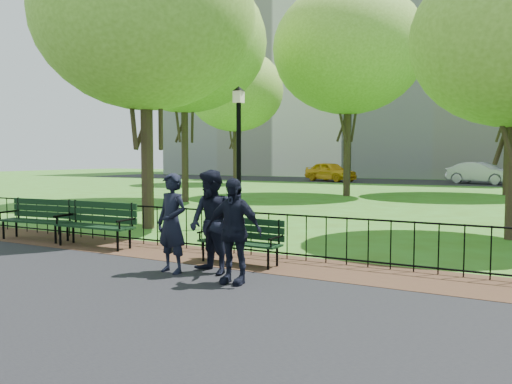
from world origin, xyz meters
The scene contains 21 objects.
ground centered at (0.00, 0.00, 0.00)m, with size 120.00×120.00×0.00m, color #3B631A.
asphalt_path centered at (0.00, -3.40, 0.01)m, with size 60.00×9.20×0.01m, color black.
dirt_strip centered at (0.00, 1.50, 0.01)m, with size 60.00×1.60×0.01m, color #392617.
far_street centered at (0.00, 35.00, 0.01)m, with size 70.00×9.00×0.01m, color black.
iron_fence centered at (0.00, 2.00, 0.50)m, with size 24.06×0.06×1.00m.
apartment_west centered at (-22.00, 48.00, 13.00)m, with size 22.00×15.00×26.00m, color silver.
apartment_mid centered at (2.00, 48.00, 15.00)m, with size 24.00×15.00×30.00m, color beige.
park_bench_main centered at (-0.26, 1.17, 0.59)m, with size 1.66×0.59×0.93m.
park_bench_left_a centered at (-3.68, 1.28, 0.62)m, with size 1.93×0.65×1.09m.
park_bench_left_b centered at (-5.65, 1.30, 0.61)m, with size 1.93×0.76×1.07m.
lamppost centered at (-2.41, 5.35, 2.16)m, with size 0.36×0.36×3.96m.
tree_near_w centered at (-4.64, 4.11, 5.87)m, with size 6.07×6.07×8.46m.
tree_mid_w centered at (-8.65, 11.40, 7.05)m, with size 7.29×7.29×10.16m.
tree_far_c centered at (-3.35, 18.20, 7.46)m, with size 7.71×7.71×10.74m.
tree_far_e centered at (3.96, 22.53, 7.44)m, with size 7.68×7.68×10.71m.
tree_far_w centered at (-14.21, 25.38, 6.92)m, with size 7.15×7.15×9.97m.
person_left centered at (-0.68, 0.04, 0.87)m, with size 0.63×0.41×1.71m, color black.
person_mid centered at (-0.03, 0.28, 0.90)m, with size 0.86×0.45×1.78m, color black.
person_right centered at (0.62, -0.10, 0.84)m, with size 0.98×0.40×1.67m, color black.
taxi centered at (-9.37, 32.71, 0.81)m, with size 1.89×4.70×1.60m, color gold.
sedan_silver centered at (2.06, 33.76, 0.82)m, with size 1.72×4.93×1.62m, color #95979C.
Camera 1 is at (4.57, -6.79, 2.00)m, focal length 35.00 mm.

